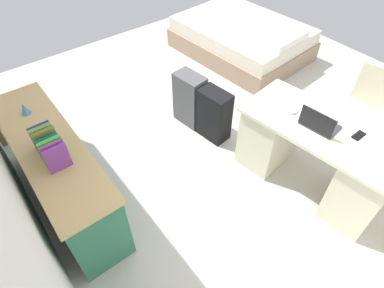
{
  "coord_description": "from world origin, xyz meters",
  "views": [
    {
      "loc": [
        -2.08,
        2.13,
        2.64
      ],
      "look_at": [
        -0.51,
        0.91,
        0.6
      ],
      "focal_mm": 29.99,
      "sensor_mm": 36.0,
      "label": 1
    }
  ],
  "objects_px": {
    "suitcase_black": "(214,115)",
    "laptop": "(319,124)",
    "suitcase_spare_grey": "(190,99)",
    "figurine_small": "(25,109)",
    "office_chair": "(364,117)",
    "cell_phone_near_laptop": "(359,136)",
    "bed": "(242,39)",
    "desk": "(314,155)",
    "computer_mouse": "(294,111)",
    "credenza": "(60,172)"
  },
  "relations": [
    {
      "from": "office_chair",
      "to": "computer_mouse",
      "type": "relative_size",
      "value": 9.4
    },
    {
      "from": "computer_mouse",
      "to": "cell_phone_near_laptop",
      "type": "distance_m",
      "value": 0.57
    },
    {
      "from": "bed",
      "to": "suitcase_spare_grey",
      "type": "xyz_separation_m",
      "value": [
        -0.78,
        1.62,
        0.08
      ]
    },
    {
      "from": "suitcase_spare_grey",
      "to": "figurine_small",
      "type": "relative_size",
      "value": 5.85
    },
    {
      "from": "figurine_small",
      "to": "bed",
      "type": "bearing_deg",
      "value": -81.03
    },
    {
      "from": "laptop",
      "to": "office_chair",
      "type": "bearing_deg",
      "value": -92.27
    },
    {
      "from": "credenza",
      "to": "figurine_small",
      "type": "height_order",
      "value": "figurine_small"
    },
    {
      "from": "suitcase_black",
      "to": "laptop",
      "type": "relative_size",
      "value": 1.81
    },
    {
      "from": "bed",
      "to": "suitcase_black",
      "type": "height_order",
      "value": "suitcase_black"
    },
    {
      "from": "office_chair",
      "to": "figurine_small",
      "type": "height_order",
      "value": "office_chair"
    },
    {
      "from": "office_chair",
      "to": "laptop",
      "type": "distance_m",
      "value": 0.96
    },
    {
      "from": "office_chair",
      "to": "suitcase_spare_grey",
      "type": "xyz_separation_m",
      "value": [
        1.47,
        1.19,
        -0.1
      ]
    },
    {
      "from": "office_chair",
      "to": "figurine_small",
      "type": "relative_size",
      "value": 8.55
    },
    {
      "from": "cell_phone_near_laptop",
      "to": "computer_mouse",
      "type": "bearing_deg",
      "value": 17.53
    },
    {
      "from": "credenza",
      "to": "cell_phone_near_laptop",
      "type": "xyz_separation_m",
      "value": [
        -1.52,
        -2.12,
        0.36
      ]
    },
    {
      "from": "laptop",
      "to": "desk",
      "type": "bearing_deg",
      "value": -124.96
    },
    {
      "from": "laptop",
      "to": "cell_phone_near_laptop",
      "type": "distance_m",
      "value": 0.34
    },
    {
      "from": "credenza",
      "to": "cell_phone_near_laptop",
      "type": "relative_size",
      "value": 13.24
    },
    {
      "from": "office_chair",
      "to": "suitcase_black",
      "type": "height_order",
      "value": "office_chair"
    },
    {
      "from": "desk",
      "to": "office_chair",
      "type": "xyz_separation_m",
      "value": [
        0.0,
        -0.83,
        0.03
      ]
    },
    {
      "from": "credenza",
      "to": "suitcase_black",
      "type": "bearing_deg",
      "value": -96.03
    },
    {
      "from": "desk",
      "to": "office_chair",
      "type": "bearing_deg",
      "value": -89.67
    },
    {
      "from": "cell_phone_near_laptop",
      "to": "figurine_small",
      "type": "bearing_deg",
      "value": 45.79
    },
    {
      "from": "laptop",
      "to": "computer_mouse",
      "type": "height_order",
      "value": "laptop"
    },
    {
      "from": "office_chair",
      "to": "laptop",
      "type": "bearing_deg",
      "value": 87.73
    },
    {
      "from": "desk",
      "to": "figurine_small",
      "type": "xyz_separation_m",
      "value": [
        1.74,
        1.99,
        0.44
      ]
    },
    {
      "from": "suitcase_spare_grey",
      "to": "credenza",
      "type": "bearing_deg",
      "value": 89.69
    },
    {
      "from": "figurine_small",
      "to": "cell_phone_near_laptop",
      "type": "bearing_deg",
      "value": -132.97
    },
    {
      "from": "computer_mouse",
      "to": "figurine_small",
      "type": "relative_size",
      "value": 0.91
    },
    {
      "from": "computer_mouse",
      "to": "figurine_small",
      "type": "xyz_separation_m",
      "value": [
        1.44,
        1.94,
        0.07
      ]
    },
    {
      "from": "bed",
      "to": "cell_phone_near_laptop",
      "type": "relative_size",
      "value": 14.72
    },
    {
      "from": "computer_mouse",
      "to": "credenza",
      "type": "bearing_deg",
      "value": 56.09
    },
    {
      "from": "office_chair",
      "to": "suitcase_spare_grey",
      "type": "bearing_deg",
      "value": 38.93
    },
    {
      "from": "office_chair",
      "to": "figurine_small",
      "type": "distance_m",
      "value": 3.34
    },
    {
      "from": "office_chair",
      "to": "computer_mouse",
      "type": "height_order",
      "value": "office_chair"
    },
    {
      "from": "computer_mouse",
      "to": "cell_phone_near_laptop",
      "type": "xyz_separation_m",
      "value": [
        -0.54,
        -0.18,
        -0.01
      ]
    },
    {
      "from": "desk",
      "to": "suitcase_spare_grey",
      "type": "relative_size",
      "value": 2.35
    },
    {
      "from": "suitcase_black",
      "to": "figurine_small",
      "type": "xyz_separation_m",
      "value": [
        0.64,
        1.69,
        0.53
      ]
    },
    {
      "from": "desk",
      "to": "suitcase_spare_grey",
      "type": "bearing_deg",
      "value": 13.54
    },
    {
      "from": "desk",
      "to": "suitcase_spare_grey",
      "type": "height_order",
      "value": "desk"
    },
    {
      "from": "suitcase_spare_grey",
      "to": "bed",
      "type": "bearing_deg",
      "value": -71.21
    },
    {
      "from": "office_chair",
      "to": "suitcase_spare_grey",
      "type": "relative_size",
      "value": 1.46
    },
    {
      "from": "suitcase_black",
      "to": "laptop",
      "type": "height_order",
      "value": "laptop"
    },
    {
      "from": "suitcase_spare_grey",
      "to": "figurine_small",
      "type": "height_order",
      "value": "figurine_small"
    },
    {
      "from": "laptop",
      "to": "suitcase_spare_grey",
      "type": "bearing_deg",
      "value": 11.73
    },
    {
      "from": "suitcase_spare_grey",
      "to": "figurine_small",
      "type": "bearing_deg",
      "value": 73.58
    },
    {
      "from": "bed",
      "to": "desk",
      "type": "bearing_deg",
      "value": 150.74
    },
    {
      "from": "bed",
      "to": "suitcase_black",
      "type": "bearing_deg",
      "value": 126.42
    },
    {
      "from": "cell_phone_near_laptop",
      "to": "figurine_small",
      "type": "xyz_separation_m",
      "value": [
        1.98,
        2.13,
        0.08
      ]
    },
    {
      "from": "credenza",
      "to": "computer_mouse",
      "type": "relative_size",
      "value": 18.0
    }
  ]
}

